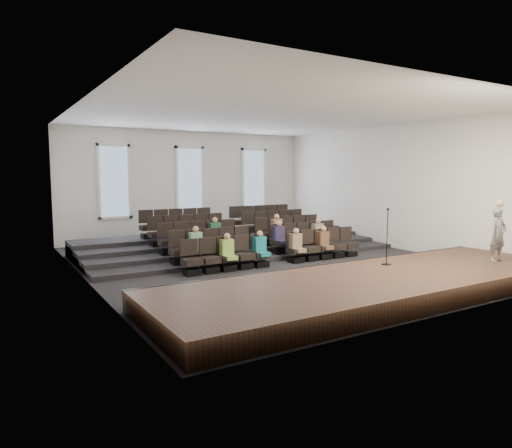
# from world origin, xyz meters

# --- Properties ---
(ground) EXTENTS (14.00, 14.00, 0.00)m
(ground) POSITION_xyz_m (0.00, 0.00, 0.00)
(ground) COLOR black
(ground) RESTS_ON ground
(ceiling) EXTENTS (12.00, 14.00, 0.02)m
(ceiling) POSITION_xyz_m (0.00, 0.00, 5.01)
(ceiling) COLOR white
(ceiling) RESTS_ON ground
(wall_back) EXTENTS (12.00, 0.04, 5.00)m
(wall_back) POSITION_xyz_m (0.00, 7.02, 2.50)
(wall_back) COLOR white
(wall_back) RESTS_ON ground
(wall_front) EXTENTS (12.00, 0.04, 5.00)m
(wall_front) POSITION_xyz_m (0.00, -7.02, 2.50)
(wall_front) COLOR white
(wall_front) RESTS_ON ground
(wall_left) EXTENTS (0.04, 14.00, 5.00)m
(wall_left) POSITION_xyz_m (-6.02, 0.00, 2.50)
(wall_left) COLOR white
(wall_left) RESTS_ON ground
(wall_right) EXTENTS (0.04, 14.00, 5.00)m
(wall_right) POSITION_xyz_m (6.02, 0.00, 2.50)
(wall_right) COLOR white
(wall_right) RESTS_ON ground
(stage) EXTENTS (11.80, 3.60, 0.50)m
(stage) POSITION_xyz_m (0.00, -5.10, 0.25)
(stage) COLOR #422E1C
(stage) RESTS_ON ground
(stage_lip) EXTENTS (11.80, 0.06, 0.52)m
(stage_lip) POSITION_xyz_m (0.00, -3.33, 0.25)
(stage_lip) COLOR black
(stage_lip) RESTS_ON ground
(risers) EXTENTS (11.80, 4.80, 0.60)m
(risers) POSITION_xyz_m (0.00, 3.17, 0.20)
(risers) COLOR black
(risers) RESTS_ON ground
(seating_rows) EXTENTS (6.80, 4.70, 1.67)m
(seating_rows) POSITION_xyz_m (-0.00, 1.54, 0.68)
(seating_rows) COLOR black
(seating_rows) RESTS_ON ground
(windows) EXTENTS (8.44, 0.10, 3.24)m
(windows) POSITION_xyz_m (0.00, 6.95, 2.70)
(windows) COLOR white
(windows) RESTS_ON wall_back
(audience) EXTENTS (5.45, 2.64, 1.10)m
(audience) POSITION_xyz_m (0.08, 0.22, 0.80)
(audience) COLOR #96C24D
(audience) RESTS_ON seating_rows
(speaker) EXTENTS (0.60, 0.43, 1.54)m
(speaker) POSITION_xyz_m (4.35, -5.50, 1.27)
(speaker) COLOR slate
(speaker) RESTS_ON stage
(mic_stand) EXTENTS (0.27, 0.27, 1.59)m
(mic_stand) POSITION_xyz_m (1.20, -4.22, 0.97)
(mic_stand) COLOR black
(mic_stand) RESTS_ON stage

